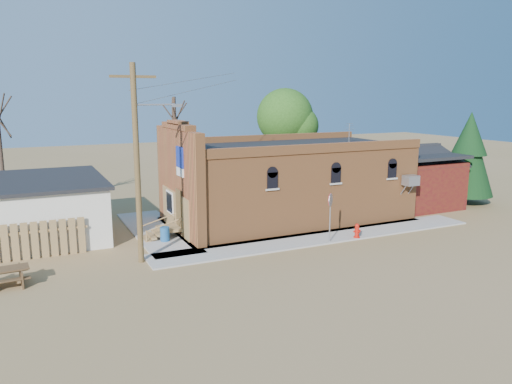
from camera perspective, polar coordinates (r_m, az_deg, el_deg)
name	(u,v)px	position (r m, az deg, el deg)	size (l,w,h in m)	color
ground	(307,246)	(25.80, 5.83, -6.20)	(120.00, 120.00, 0.00)	olive
sidewalk_south	(322,238)	(27.28, 7.56, -5.19)	(19.00, 2.20, 0.08)	#9E9991
sidewalk_west	(156,231)	(28.83, -11.35, -4.42)	(2.60, 10.00, 0.08)	#9E9991
brick_bar	(284,182)	(30.69, 3.25, 1.11)	(16.40, 7.97, 6.30)	#AD6534
red_shed	(408,173)	(36.40, 17.02, 2.10)	(5.40, 6.40, 4.30)	#4E0D13
wood_fence	(30,241)	(25.73, -24.41, -5.11)	(5.20, 0.10, 1.80)	olive
utility_pole	(138,160)	(22.91, -13.33, 3.60)	(3.12, 0.26, 9.00)	#4A361D
tree_bare_near	(175,119)	(35.47, -9.29, 8.22)	(2.80, 2.80, 7.65)	#493729
tree_leafy	(285,117)	(39.38, 3.32, 8.57)	(4.40, 4.40, 8.15)	#493729
evergreen_tree	(469,152)	(38.02, 23.15, 4.25)	(3.60, 3.60, 6.50)	#493729
fire_hydrant	(357,231)	(27.35, 11.47, -4.36)	(0.43, 0.40, 0.77)	red
stop_sign	(330,205)	(25.98, 8.50, -1.43)	(0.55, 0.52, 2.58)	#99999E
trash_barrel	(165,234)	(26.65, -10.37, -4.74)	(0.48, 0.48, 0.75)	#1C518C
picnic_table	(5,275)	(22.71, -26.80, -8.46)	(1.92, 1.51, 0.76)	#503720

